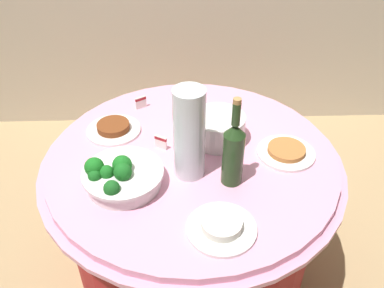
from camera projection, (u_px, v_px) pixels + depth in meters
ground_plane at (192, 271)px, 2.01m from camera, size 6.00×6.00×0.00m
buffet_table at (192, 219)px, 1.79m from camera, size 1.16×1.16×0.74m
broccoli_bowl at (121, 176)px, 1.40m from camera, size 0.28×0.28×0.12m
plate_stack at (218, 128)px, 1.61m from camera, size 0.21×0.21×0.11m
wine_bottle at (233, 152)px, 1.37m from camera, size 0.07×0.07×0.34m
decorative_fruit_vase at (189, 138)px, 1.39m from camera, size 0.11×0.11×0.34m
serving_tongs at (188, 98)px, 1.89m from camera, size 0.13×0.15×0.01m
food_plate_stir_fry at (114, 128)px, 1.68m from camera, size 0.22×0.22×0.04m
food_plate_rice at (222, 227)px, 1.26m from camera, size 0.22×0.22×0.04m
food_plate_peanuts at (286, 152)px, 1.56m from camera, size 0.22×0.22×0.03m
label_placard_front at (161, 142)px, 1.58m from camera, size 0.05×0.03×0.05m
label_placard_mid at (141, 102)px, 1.81m from camera, size 0.05×0.03×0.05m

